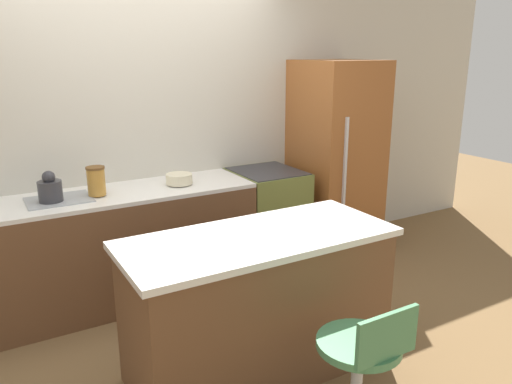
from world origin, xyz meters
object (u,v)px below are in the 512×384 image
(refrigerator, at_px, (335,160))
(mixing_bowl, at_px, (179,179))
(oven_range, at_px, (267,219))
(kettle, at_px, (50,189))
(stool_chair, at_px, (361,370))

(refrigerator, height_order, mixing_bowl, refrigerator)
(mixing_bowl, bearing_deg, refrigerator, -0.28)
(oven_range, bearing_deg, kettle, -179.12)
(refrigerator, height_order, kettle, refrigerator)
(kettle, height_order, mixing_bowl, kettle)
(oven_range, bearing_deg, refrigerator, -2.77)
(stool_chair, bearing_deg, kettle, 118.26)
(refrigerator, relative_size, mixing_bowl, 8.85)
(mixing_bowl, bearing_deg, oven_range, 1.89)
(oven_range, bearing_deg, stool_chair, -109.04)
(oven_range, relative_size, stool_chair, 1.16)
(kettle, bearing_deg, refrigerator, -0.18)
(stool_chair, distance_m, mixing_bowl, 2.10)
(kettle, bearing_deg, mixing_bowl, 0.00)
(kettle, xyz_separation_m, mixing_bowl, (0.96, 0.00, -0.05))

